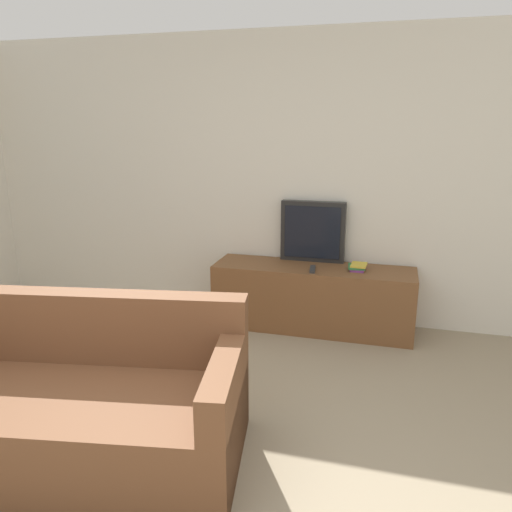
# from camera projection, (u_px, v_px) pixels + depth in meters

# --- Properties ---
(wall_back) EXTENTS (9.00, 0.06, 2.60)m
(wall_back) POSITION_uv_depth(u_px,v_px,m) (279.00, 180.00, 4.60)
(wall_back) COLOR silver
(wall_back) RESTS_ON ground_plane
(tv_stand) EXTENTS (1.77, 0.49, 0.58)m
(tv_stand) POSITION_uv_depth(u_px,v_px,m) (313.00, 298.00, 4.49)
(tv_stand) COLOR brown
(tv_stand) RESTS_ON ground_plane
(television) EXTENTS (0.58, 0.09, 0.55)m
(television) POSITION_uv_depth(u_px,v_px,m) (313.00, 232.00, 4.54)
(television) COLOR black
(television) RESTS_ON tv_stand
(couch) EXTENTS (2.01, 1.18, 0.85)m
(couch) POSITION_uv_depth(u_px,v_px,m) (72.00, 406.00, 2.78)
(couch) COLOR brown
(couch) RESTS_ON ground_plane
(book_stack) EXTENTS (0.17, 0.18, 0.06)m
(book_stack) POSITION_uv_depth(u_px,v_px,m) (358.00, 267.00, 4.31)
(book_stack) COLOR #7A3884
(book_stack) RESTS_ON tv_stand
(remote_on_stand) EXTENTS (0.07, 0.19, 0.02)m
(remote_on_stand) POSITION_uv_depth(u_px,v_px,m) (313.00, 269.00, 4.30)
(remote_on_stand) COLOR #2D2D2D
(remote_on_stand) RESTS_ON tv_stand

